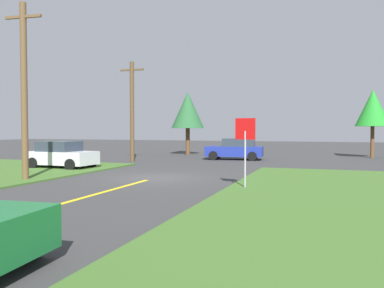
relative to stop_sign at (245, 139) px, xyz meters
The scene contains 9 objects.
ground_plane 5.62m from the stop_sign, 155.32° to the left, with size 120.00×120.00×0.00m, color #383838.
lane_stripe_center 7.77m from the stop_sign, 129.50° to the right, with size 0.20×14.00×0.01m, color yellow.
stop_sign is the anchor object (origin of this frame).
car_approaching_junction 15.08m from the stop_sign, 104.34° to the left, with size 4.43×2.22×1.62m.
parked_car_near_building 12.80m from the stop_sign, 159.36° to the left, with size 4.04×2.28×1.62m.
utility_pole_near 10.15m from the stop_sign, behind, with size 1.80×0.31×7.97m.
utility_pole_mid 14.67m from the stop_sign, 134.98° to the left, with size 1.80×0.30×7.12m.
oak_tree_left 21.10m from the stop_sign, 115.85° to the left, with size 2.98×2.98×5.71m.
pine_tree_center 21.01m from the stop_sign, 72.36° to the left, with size 2.70×2.70×5.54m.
Camera 1 is at (7.88, -17.38, 2.33)m, focal length 37.23 mm.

